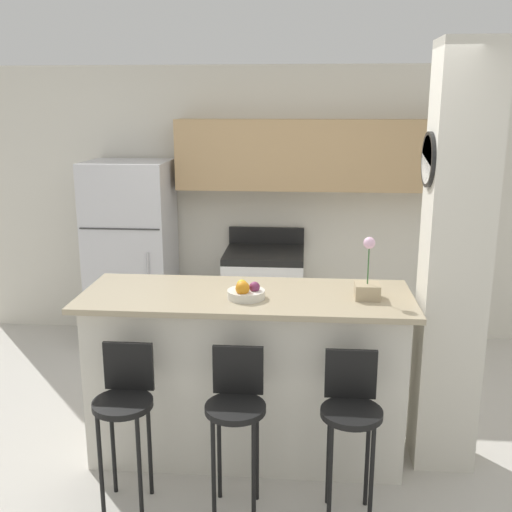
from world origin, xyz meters
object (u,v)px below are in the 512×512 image
at_px(bar_stool_right, 351,413).
at_px(orchid_vase, 367,284).
at_px(refrigerator, 132,255).
at_px(bar_stool_mid, 236,409).
at_px(fruit_bowl, 246,292).
at_px(trash_bin, 192,333).
at_px(stove_range, 264,299).
at_px(bar_stool_left, 125,404).

height_order(bar_stool_right, orchid_vase, orchid_vase).
xyz_separation_m(refrigerator, bar_stool_mid, (1.23, -2.33, -0.25)).
distance_m(refrigerator, fruit_bowl, 2.23).
xyz_separation_m(fruit_bowl, trash_bin, (-0.65, 1.62, -0.92)).
bearing_deg(stove_range, bar_stool_mid, -89.81).
xyz_separation_m(bar_stool_left, fruit_bowl, (0.62, 0.49, 0.51)).
relative_size(bar_stool_right, fruit_bowl, 4.07).
height_order(bar_stool_left, bar_stool_right, same).
bearing_deg(trash_bin, bar_stool_right, -59.15).
relative_size(stove_range, orchid_vase, 2.85).
relative_size(stove_range, bar_stool_left, 1.16).
bearing_deg(orchid_vase, fruit_bowl, -175.15).
bearing_deg(trash_bin, refrigerator, 159.30).
distance_m(refrigerator, bar_stool_left, 2.42).
xyz_separation_m(refrigerator, trash_bin, (0.59, -0.22, -0.67)).
height_order(bar_stool_mid, trash_bin, bar_stool_mid).
relative_size(fruit_bowl, trash_bin, 0.60).
xyz_separation_m(bar_stool_left, trash_bin, (-0.03, 2.10, -0.41)).
bearing_deg(bar_stool_right, trash_bin, 120.85).
xyz_separation_m(bar_stool_left, bar_stool_right, (1.23, 0.00, 0.00)).
distance_m(orchid_vase, trash_bin, 2.29).
height_order(bar_stool_left, fruit_bowl, fruit_bowl).
relative_size(stove_range, bar_stool_mid, 1.16).
xyz_separation_m(bar_stool_mid, bar_stool_right, (0.61, 0.00, 0.00)).
relative_size(stove_range, bar_stool_right, 1.16).
bearing_deg(fruit_bowl, bar_stool_right, -38.68).
height_order(stove_range, trash_bin, stove_range).
distance_m(stove_range, bar_stool_mid, 2.34).
bearing_deg(bar_stool_left, bar_stool_right, 0.00).
distance_m(stove_range, orchid_vase, 2.05).
relative_size(refrigerator, orchid_vase, 4.56).
bearing_deg(bar_stool_left, stove_range, 75.43).
height_order(bar_stool_right, fruit_bowl, fruit_bowl).
bearing_deg(refrigerator, bar_stool_right, -51.56).
relative_size(bar_stool_left, trash_bin, 2.43).
xyz_separation_m(refrigerator, bar_stool_left, (0.62, -2.33, -0.25)).
height_order(stove_range, fruit_bowl, fruit_bowl).
bearing_deg(trash_bin, orchid_vase, -48.59).
distance_m(refrigerator, stove_range, 1.29).
xyz_separation_m(bar_stool_right, orchid_vase, (0.12, 0.55, 0.56)).
height_order(refrigerator, bar_stool_mid, refrigerator).
xyz_separation_m(refrigerator, bar_stool_right, (1.85, -2.33, -0.25)).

